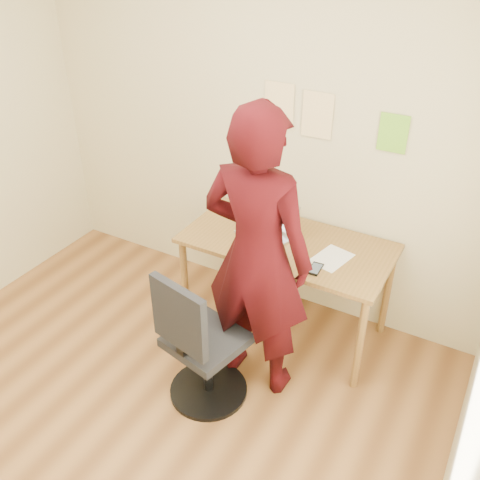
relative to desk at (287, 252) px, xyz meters
The scene contains 10 objects.
room 1.61m from the desk, 107.92° to the right, with size 3.58×3.58×2.78m.
desk is the anchor object (origin of this frame).
laptop 0.21m from the desk, behind, with size 0.42×0.40×0.24m.
paper_sheet 0.34m from the desk, ahead, with size 0.19×0.27×0.00m, color white.
phone 0.37m from the desk, 35.97° to the right, with size 0.08×0.14×0.01m.
wall_note_left 0.99m from the desk, 126.74° to the left, with size 0.21×0.00×0.30m, color #FFDB98.
wall_note_mid 0.93m from the desk, 88.87° to the left, with size 0.21×0.00×0.30m, color #FFDB98.
wall_note_right 1.03m from the desk, 35.42° to the left, with size 0.18×0.00×0.24m, color #7ACC2E.
office_chair 0.91m from the desk, 100.23° to the right, with size 0.50×0.51×0.95m.
person 0.59m from the desk, 85.75° to the right, with size 0.68×0.45×1.86m, color #33070A.
Camera 1 is at (1.65, -1.42, 2.65)m, focal length 40.00 mm.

